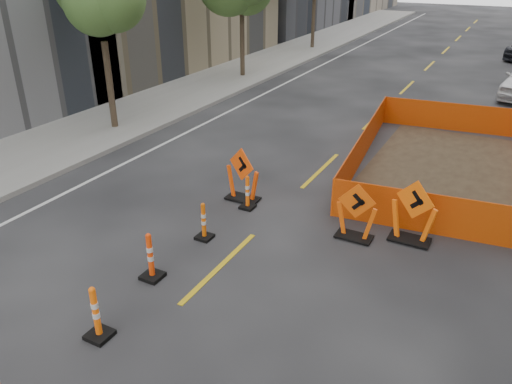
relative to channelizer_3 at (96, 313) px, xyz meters
The scene contains 10 objects.
sidewalk_left 13.66m from the channelizer_3, 127.22° to the left, with size 4.00×90.00×0.15m, color gray.
tree_l_b 12.38m from the channelizer_3, 130.80° to the left, with size 2.80×2.80×5.95m.
channelizer_3 is the anchor object (origin of this frame).
channelizer_4 1.88m from the channelizer_3, 99.08° to the left, with size 0.42×0.42×1.07m, color #E73A09, non-canonical shape.
channelizer_5 3.72m from the channelizer_3, 93.32° to the left, with size 0.37×0.37×0.94m, color #DB5709, non-canonical shape.
channelizer_6 5.56m from the channelizer_3, 90.60° to the left, with size 0.37×0.37×0.94m, color #F75A0A, non-canonical shape.
chevron_sign_left 5.95m from the channelizer_3, 93.95° to the left, with size 1.02×0.61×1.53m, color #F5490A, non-canonical shape.
chevron_sign_center 6.13m from the channelizer_3, 61.43° to the left, with size 0.96×0.57×1.43m, color #F1540A, non-canonical shape.
chevron_sign_right 7.18m from the channelizer_3, 54.82° to the left, with size 1.06×0.63×1.59m, color #FF600A, non-canonical shape.
safety_fence 11.42m from the channelizer_3, 69.01° to the left, with size 4.97×8.45×1.06m, color #F7560D, non-canonical shape.
Camera 1 is at (4.91, -3.64, 6.15)m, focal length 35.00 mm.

